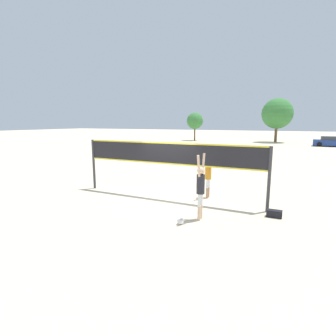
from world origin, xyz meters
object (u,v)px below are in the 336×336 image
at_px(volleyball_net, 168,158).
at_px(tree_left_cluster, 277,114).
at_px(tree_right_cluster, 195,121).
at_px(player_spiker, 201,185).
at_px(gear_bag, 274,214).
at_px(parked_car_near, 330,142).
at_px(player_blocker, 208,174).
at_px(volleyball, 180,221).

relative_size(volleyball_net, tree_left_cluster, 1.16).
distance_m(volleyball_net, tree_right_cluster, 37.72).
bearing_deg(player_spiker, gear_bag, -59.73).
bearing_deg(gear_bag, parked_car_near, 81.26).
bearing_deg(gear_bag, player_blocker, 154.95).
height_order(player_spiker, player_blocker, player_spiker).
relative_size(gear_bag, tree_right_cluster, 0.10).
relative_size(player_blocker, parked_car_near, 0.50).
xyz_separation_m(volleyball_net, player_spiker, (2.12, -1.87, -0.57)).
bearing_deg(player_blocker, gear_bag, 64.95).
bearing_deg(volleyball, tree_left_cluster, 89.24).
xyz_separation_m(player_spiker, parked_car_near, (7.38, 34.20, -0.59)).
bearing_deg(player_spiker, volleyball, 147.44).
distance_m(player_blocker, tree_right_cluster, 37.50).
bearing_deg(volleyball_net, player_spiker, -41.43).
height_order(volleyball, parked_car_near, parked_car_near).
distance_m(volleyball, tree_right_cluster, 40.79).
height_order(gear_bag, tree_left_cluster, tree_left_cluster).
xyz_separation_m(player_spiker, player_blocker, (-0.54, 2.70, -0.12)).
relative_size(volleyball_net, parked_car_near, 2.01).
relative_size(player_blocker, volleyball, 9.48).
xyz_separation_m(volleyball_net, player_blocker, (1.58, 0.83, -0.68)).
bearing_deg(tree_left_cluster, player_spiker, -90.13).
xyz_separation_m(volleyball, gear_bag, (2.77, 2.05, 0.02)).
bearing_deg(volleyball_net, gear_bag, -6.60).
height_order(player_spiker, gear_bag, player_spiker).
relative_size(volleyball, tree_right_cluster, 0.04).
relative_size(volleyball, tree_left_cluster, 0.03).
distance_m(player_spiker, parked_car_near, 35.00).
height_order(volleyball_net, player_spiker, volleyball_net).
bearing_deg(gear_bag, volleyball_net, 173.40).
xyz_separation_m(gear_bag, tree_left_cluster, (-2.24, 38.14, 4.61)).
relative_size(parked_car_near, tree_left_cluster, 0.58).
xyz_separation_m(player_blocker, volleyball, (0.10, -3.39, -0.99)).
height_order(player_spiker, parked_car_near, player_spiker).
bearing_deg(volleyball, volleyball_net, 123.10).
distance_m(gear_bag, tree_left_cluster, 38.48).
bearing_deg(player_blocker, volleyball, 1.64).
bearing_deg(tree_left_cluster, parked_car_near, -35.96).
distance_m(volleyball_net, volleyball, 3.50).
distance_m(player_blocker, parked_car_near, 32.49).
bearing_deg(parked_car_near, player_blocker, -101.89).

